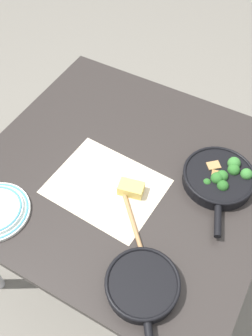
# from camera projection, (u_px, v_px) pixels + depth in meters

# --- Properties ---
(ground_plane) EXTENTS (14.00, 14.00, 0.00)m
(ground_plane) POSITION_uv_depth(u_px,v_px,m) (126.00, 255.00, 1.99)
(ground_plane) COLOR slate
(dining_table_red) EXTENTS (1.08, 1.02, 0.74)m
(dining_table_red) POSITION_uv_depth(u_px,v_px,m) (126.00, 184.00, 1.46)
(dining_table_red) COLOR #2D2826
(dining_table_red) RESTS_ON ground_plane
(skillet_broccoli) EXTENTS (0.26, 0.36, 0.08)m
(skillet_broccoli) POSITION_uv_depth(u_px,v_px,m) (220.00, 177.00, 1.35)
(skillet_broccoli) COLOR black
(skillet_broccoli) RESTS_ON dining_table_red
(skillet_eggs) EXTENTS (0.25, 0.31, 0.05)m
(skillet_eggs) POSITION_uv_depth(u_px,v_px,m) (143.00, 286.00, 1.11)
(skillet_eggs) COLOR black
(skillet_eggs) RESTS_ON dining_table_red
(wooden_spoon) EXTENTS (0.29, 0.30, 0.02)m
(wooden_spoon) POSITION_uv_depth(u_px,v_px,m) (141.00, 249.00, 1.20)
(wooden_spoon) COLOR #A87A4C
(wooden_spoon) RESTS_ON dining_table_red
(parchment_sheet) EXTENTS (0.41, 0.33, 0.00)m
(parchment_sheet) POSITION_uv_depth(u_px,v_px,m) (106.00, 186.00, 1.36)
(parchment_sheet) COLOR beige
(parchment_sheet) RESTS_ON dining_table_red
(grater_knife) EXTENTS (0.23, 0.10, 0.02)m
(grater_knife) POSITION_uv_depth(u_px,v_px,m) (120.00, 185.00, 1.35)
(grater_knife) COLOR silver
(grater_knife) RESTS_ON dining_table_red
(cheese_block) EXTENTS (0.10, 0.07, 0.04)m
(cheese_block) POSITION_uv_depth(u_px,v_px,m) (131.00, 189.00, 1.33)
(cheese_block) COLOR #E0C15B
(cheese_block) RESTS_ON dining_table_red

